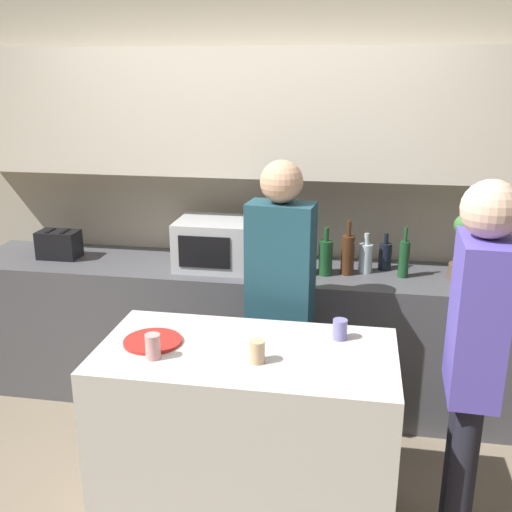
# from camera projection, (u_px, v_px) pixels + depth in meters

# --- Properties ---
(back_wall) EXTENTS (6.40, 0.40, 2.70)m
(back_wall) POSITION_uv_depth(u_px,v_px,m) (256.00, 158.00, 3.80)
(back_wall) COLOR #B2A893
(back_wall) RESTS_ON ground_plane
(back_counter) EXTENTS (3.60, 0.62, 0.89)m
(back_counter) POSITION_uv_depth(u_px,v_px,m) (249.00, 332.00, 3.87)
(back_counter) COLOR #4C4C51
(back_counter) RESTS_ON ground_plane
(kitchen_island) EXTENTS (1.31, 0.68, 0.91)m
(kitchen_island) POSITION_uv_depth(u_px,v_px,m) (247.00, 440.00, 2.74)
(kitchen_island) COLOR beige
(kitchen_island) RESTS_ON ground_plane
(microwave) EXTENTS (0.52, 0.39, 0.30)m
(microwave) POSITION_uv_depth(u_px,v_px,m) (220.00, 244.00, 3.70)
(microwave) COLOR #B7BABC
(microwave) RESTS_ON back_counter
(toaster) EXTENTS (0.26, 0.16, 0.18)m
(toaster) POSITION_uv_depth(u_px,v_px,m) (59.00, 244.00, 3.89)
(toaster) COLOR black
(toaster) RESTS_ON back_counter
(potted_plant) EXTENTS (0.14, 0.14, 0.39)m
(potted_plant) POSITION_uv_depth(u_px,v_px,m) (463.00, 248.00, 3.45)
(potted_plant) COLOR brown
(potted_plant) RESTS_ON back_counter
(bottle_0) EXTENTS (0.07, 0.07, 0.29)m
(bottle_0) POSITION_uv_depth(u_px,v_px,m) (288.00, 256.00, 3.58)
(bottle_0) COLOR #472814
(bottle_0) RESTS_ON back_counter
(bottle_1) EXTENTS (0.07, 0.07, 0.32)m
(bottle_1) POSITION_uv_depth(u_px,v_px,m) (309.00, 255.00, 3.56)
(bottle_1) COLOR #194723
(bottle_1) RESTS_ON back_counter
(bottle_2) EXTENTS (0.08, 0.08, 0.29)m
(bottle_2) POSITION_uv_depth(u_px,v_px,m) (326.00, 257.00, 3.57)
(bottle_2) COLOR #194723
(bottle_2) RESTS_ON back_counter
(bottle_3) EXTENTS (0.08, 0.08, 0.33)m
(bottle_3) POSITION_uv_depth(u_px,v_px,m) (348.00, 254.00, 3.57)
(bottle_3) COLOR #472814
(bottle_3) RESTS_ON back_counter
(bottle_4) EXTENTS (0.08, 0.08, 0.24)m
(bottle_4) POSITION_uv_depth(u_px,v_px,m) (366.00, 257.00, 3.62)
(bottle_4) COLOR silver
(bottle_4) RESTS_ON back_counter
(bottle_5) EXTENTS (0.08, 0.08, 0.23)m
(bottle_5) POSITION_uv_depth(u_px,v_px,m) (385.00, 256.00, 3.67)
(bottle_5) COLOR black
(bottle_5) RESTS_ON back_counter
(bottle_6) EXTENTS (0.06, 0.06, 0.30)m
(bottle_6) POSITION_uv_depth(u_px,v_px,m) (404.00, 258.00, 3.53)
(bottle_6) COLOR #194723
(bottle_6) RESTS_ON back_counter
(plate_on_island) EXTENTS (0.26, 0.26, 0.01)m
(plate_on_island) POSITION_uv_depth(u_px,v_px,m) (153.00, 341.00, 2.67)
(plate_on_island) COLOR red
(plate_on_island) RESTS_ON kitchen_island
(cup_0) EXTENTS (0.06, 0.06, 0.11)m
(cup_0) POSITION_uv_depth(u_px,v_px,m) (153.00, 346.00, 2.51)
(cup_0) COLOR #D59390
(cup_0) RESTS_ON kitchen_island
(cup_1) EXTENTS (0.07, 0.07, 0.09)m
(cup_1) POSITION_uv_depth(u_px,v_px,m) (340.00, 329.00, 2.69)
(cup_1) COLOR #7672AE
(cup_1) RESTS_ON kitchen_island
(cup_2) EXTENTS (0.07, 0.07, 0.10)m
(cup_2) POSITION_uv_depth(u_px,v_px,m) (257.00, 351.00, 2.48)
(cup_2) COLOR tan
(cup_2) RESTS_ON kitchen_island
(person_left) EXTENTS (0.22, 0.35, 1.70)m
(person_left) POSITION_uv_depth(u_px,v_px,m) (474.00, 349.00, 2.38)
(person_left) COLOR black
(person_left) RESTS_ON ground_plane
(person_center) EXTENTS (0.36, 0.23, 1.65)m
(person_center) POSITION_uv_depth(u_px,v_px,m) (280.00, 288.00, 3.13)
(person_center) COLOR black
(person_center) RESTS_ON ground_plane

